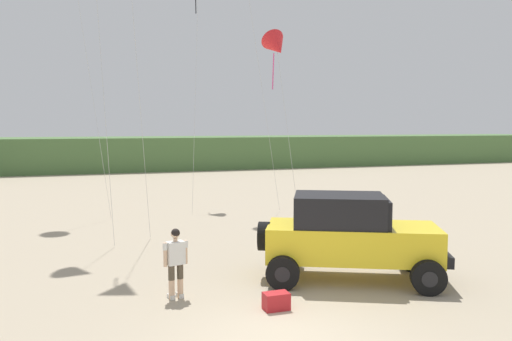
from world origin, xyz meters
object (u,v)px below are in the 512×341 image
Objects in this scene: cooler_box at (276,301)px; person_watching at (176,259)px; jeep at (349,235)px; kite_pink_ribbon at (277,46)px.

person_watching is at bearing 142.22° from cooler_box.
jeep is at bearing 0.33° from person_watching.
kite_pink_ribbon is (3.86, 10.17, 7.17)m from cooler_box.
jeep is 0.62× the size of kite_pink_ribbon.
kite_pink_ribbon is (5.83, 8.72, 6.42)m from person_watching.
person_watching reaches higher than cooler_box.
cooler_box is at bearing -150.46° from jeep.
jeep is 3.00× the size of person_watching.
kite_pink_ribbon is at bearing 56.23° from person_watching.
cooler_box is 13.03m from kite_pink_ribbon.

